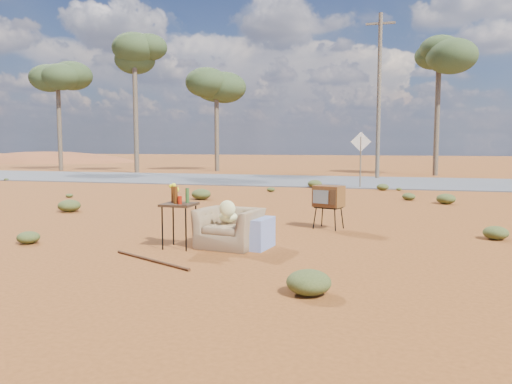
# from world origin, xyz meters

# --- Properties ---
(ground) EXTENTS (140.00, 140.00, 0.00)m
(ground) POSITION_xyz_m (0.00, 0.00, 0.00)
(ground) COLOR brown
(ground) RESTS_ON ground
(highway) EXTENTS (140.00, 7.00, 0.04)m
(highway) POSITION_xyz_m (0.00, 15.00, 0.02)
(highway) COLOR #565659
(highway) RESTS_ON ground
(dirt_mound) EXTENTS (26.00, 18.00, 2.00)m
(dirt_mound) POSITION_xyz_m (-30.00, 34.00, 0.00)
(dirt_mound) COLOR #974B24
(dirt_mound) RESTS_ON ground
(armchair) EXTENTS (1.25, 0.77, 0.86)m
(armchair) POSITION_xyz_m (0.17, -0.07, 0.40)
(armchair) COLOR olive
(armchair) RESTS_ON ground
(tv_unit) EXTENTS (0.65, 0.59, 0.88)m
(tv_unit) POSITION_xyz_m (1.46, 2.14, 0.65)
(tv_unit) COLOR black
(tv_unit) RESTS_ON ground
(side_table) EXTENTS (0.52, 0.52, 1.04)m
(side_table) POSITION_xyz_m (-0.72, -0.33, 0.77)
(side_table) COLOR #372014
(side_table) RESTS_ON ground
(rusty_bar) EXTENTS (1.54, 0.82, 0.05)m
(rusty_bar) POSITION_xyz_m (-0.69, -1.36, 0.02)
(rusty_bar) COLOR #4F2B15
(rusty_bar) RESTS_ON ground
(road_sign) EXTENTS (0.78, 0.06, 2.19)m
(road_sign) POSITION_xyz_m (1.50, 12.00, 1.50)
(road_sign) COLOR brown
(road_sign) RESTS_ON ground
(eucalyptus_far_left) EXTENTS (3.20, 3.20, 7.10)m
(eucalyptus_far_left) POSITION_xyz_m (-18.00, 20.00, 5.94)
(eucalyptus_far_left) COLOR brown
(eucalyptus_far_left) RESTS_ON ground
(eucalyptus_left) EXTENTS (3.20, 3.20, 8.10)m
(eucalyptus_left) POSITION_xyz_m (-12.00, 19.00, 6.92)
(eucalyptus_left) COLOR brown
(eucalyptus_left) RESTS_ON ground
(eucalyptus_near_left) EXTENTS (3.20, 3.20, 6.60)m
(eucalyptus_near_left) POSITION_xyz_m (-8.00, 22.00, 5.45)
(eucalyptus_near_left) COLOR brown
(eucalyptus_near_left) RESTS_ON ground
(eucalyptus_center) EXTENTS (3.20, 3.20, 7.60)m
(eucalyptus_center) POSITION_xyz_m (5.00, 21.00, 6.43)
(eucalyptus_center) COLOR brown
(eucalyptus_center) RESTS_ON ground
(utility_pole_center) EXTENTS (1.40, 0.20, 8.00)m
(utility_pole_center) POSITION_xyz_m (2.00, 17.50, 4.15)
(utility_pole_center) COLOR brown
(utility_pole_center) RESTS_ON ground
(scrub_patch) EXTENTS (17.49, 8.07, 0.33)m
(scrub_patch) POSITION_xyz_m (-0.82, 4.41, 0.14)
(scrub_patch) COLOR #4E5525
(scrub_patch) RESTS_ON ground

